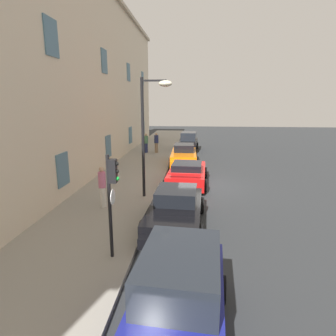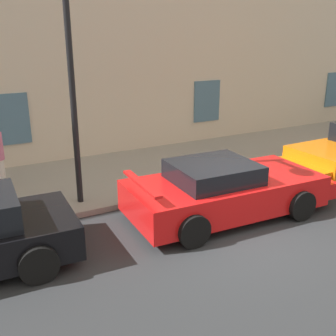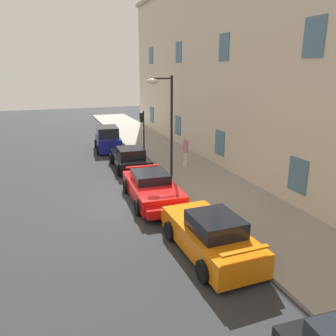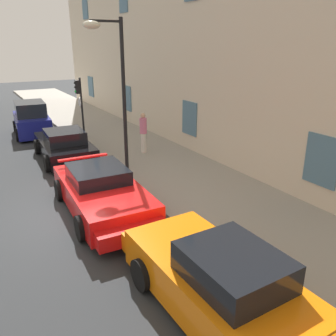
# 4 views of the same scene
# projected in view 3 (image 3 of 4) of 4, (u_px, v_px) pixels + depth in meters

# --- Properties ---
(ground_plane) EXTENTS (80.00, 80.00, 0.00)m
(ground_plane) POSITION_uv_depth(u_px,v_px,m) (135.00, 201.00, 15.83)
(ground_plane) COLOR #2B2D30
(sidewalk) EXTENTS (60.00, 4.18, 0.14)m
(sidewalk) POSITION_uv_depth(u_px,v_px,m) (216.00, 188.00, 17.23)
(sidewalk) COLOR gray
(sidewalk) RESTS_ON ground
(building_facade) EXTENTS (43.35, 5.37, 12.22)m
(building_facade) POSITION_uv_depth(u_px,v_px,m) (300.00, 66.00, 16.99)
(building_facade) COLOR beige
(building_facade) RESTS_ON ground
(sportscar_red_lead) EXTENTS (4.72, 2.27, 1.35)m
(sportscar_red_lead) POSITION_uv_depth(u_px,v_px,m) (129.00, 158.00, 20.97)
(sportscar_red_lead) COLOR black
(sportscar_red_lead) RESTS_ON ground
(sportscar_yellow_flank) EXTENTS (4.95, 2.38, 1.30)m
(sportscar_yellow_flank) POSITION_uv_depth(u_px,v_px,m) (153.00, 190.00, 15.56)
(sportscar_yellow_flank) COLOR red
(sportscar_yellow_flank) RESTS_ON ground
(sportscar_white_middle) EXTENTS (4.78, 2.11, 1.50)m
(sportscar_white_middle) POSITION_uv_depth(u_px,v_px,m) (208.00, 234.00, 11.31)
(sportscar_white_middle) COLOR orange
(sportscar_white_middle) RESTS_ON ground
(hatchback_distant) EXTENTS (3.75, 2.09, 1.81)m
(hatchback_distant) POSITION_uv_depth(u_px,v_px,m) (108.00, 140.00, 25.29)
(hatchback_distant) COLOR navy
(hatchback_distant) RESTS_ON ground
(traffic_light) EXTENTS (0.44, 0.36, 3.04)m
(traffic_light) POSITION_uv_depth(u_px,v_px,m) (142.00, 125.00, 23.31)
(traffic_light) COLOR black
(traffic_light) RESTS_ON sidewalk
(street_lamp) EXTENTS (0.44, 1.42, 5.51)m
(street_lamp) POSITION_uv_depth(u_px,v_px,m) (164.00, 108.00, 17.77)
(street_lamp) COLOR black
(street_lamp) RESTS_ON sidewalk
(pedestrian_admiring) EXTENTS (0.38, 0.38, 1.79)m
(pedestrian_admiring) POSITION_uv_depth(u_px,v_px,m) (185.00, 152.00, 20.66)
(pedestrian_admiring) COLOR silver
(pedestrian_admiring) RESTS_ON sidewalk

